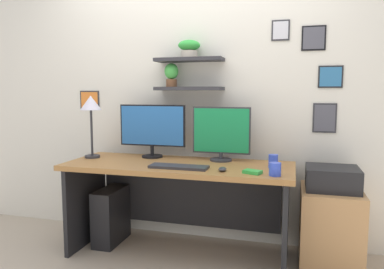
{
  "coord_description": "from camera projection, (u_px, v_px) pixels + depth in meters",
  "views": [
    {
      "loc": [
        0.87,
        -2.73,
        1.31
      ],
      "look_at": [
        0.1,
        0.05,
        0.98
      ],
      "focal_mm": 34.37,
      "sensor_mm": 36.0,
      "label": 1
    }
  ],
  "objects": [
    {
      "name": "back_wall_assembly",
      "position": [
        193.0,
        87.0,
        3.25
      ],
      "size": [
        4.4,
        0.24,
        2.7
      ],
      "color": "silver",
      "rests_on": "ground"
    },
    {
      "name": "ground_plane",
      "position": [
        179.0,
        254.0,
        2.99
      ],
      "size": [
        8.0,
        8.0,
        0.0
      ],
      "primitive_type": "plane",
      "color": "tan"
    },
    {
      "name": "drawer_cabinet",
      "position": [
        330.0,
        227.0,
        2.79
      ],
      "size": [
        0.44,
        0.5,
        0.59
      ],
      "primitive_type": "cube",
      "color": "tan",
      "rests_on": "ground"
    },
    {
      "name": "scissors_tray",
      "position": [
        252.0,
        172.0,
        2.55
      ],
      "size": [
        0.14,
        0.12,
        0.02
      ],
      "primitive_type": "cube",
      "rotation": [
        0.0,
        0.0,
        -0.34
      ],
      "color": "green",
      "rests_on": "desk"
    },
    {
      "name": "printer",
      "position": [
        332.0,
        178.0,
        2.75
      ],
      "size": [
        0.38,
        0.34,
        0.17
      ],
      "primitive_type": "cube",
      "color": "black",
      "rests_on": "drawer_cabinet"
    },
    {
      "name": "computer_mouse",
      "position": [
        222.0,
        169.0,
        2.62
      ],
      "size": [
        0.06,
        0.09,
        0.03
      ],
      "primitive_type": "ellipsoid",
      "color": "#2D2D33",
      "rests_on": "desk"
    },
    {
      "name": "pen_cup",
      "position": [
        273.0,
        161.0,
        2.74
      ],
      "size": [
        0.07,
        0.07,
        0.1
      ],
      "primitive_type": "cylinder",
      "color": "blue",
      "rests_on": "desk"
    },
    {
      "name": "coffee_mug",
      "position": [
        275.0,
        169.0,
        2.48
      ],
      "size": [
        0.08,
        0.08,
        0.09
      ],
      "primitive_type": "cylinder",
      "color": "blue",
      "rests_on": "desk"
    },
    {
      "name": "desk",
      "position": [
        180.0,
        187.0,
        2.99
      ],
      "size": [
        1.79,
        0.68,
        0.75
      ],
      "color": "#9E6B38",
      "rests_on": "ground"
    },
    {
      "name": "monitor_left",
      "position": [
        152.0,
        128.0,
        3.17
      ],
      "size": [
        0.59,
        0.18,
        0.46
      ],
      "color": "black",
      "rests_on": "desk"
    },
    {
      "name": "computer_tower_left",
      "position": [
        111.0,
        216.0,
        3.21
      ],
      "size": [
        0.18,
        0.4,
        0.48
      ],
      "primitive_type": "cube",
      "color": "black",
      "rests_on": "ground"
    },
    {
      "name": "desk_lamp",
      "position": [
        91.0,
        108.0,
        3.12
      ],
      "size": [
        0.18,
        0.18,
        0.53
      ],
      "color": "#2D2D33",
      "rests_on": "desk"
    },
    {
      "name": "keyboard",
      "position": [
        179.0,
        167.0,
        2.73
      ],
      "size": [
        0.44,
        0.14,
        0.02
      ],
      "primitive_type": "cube",
      "color": "#2D2D33",
      "rests_on": "desk"
    },
    {
      "name": "monitor_right",
      "position": [
        221.0,
        133.0,
        3.01
      ],
      "size": [
        0.48,
        0.18,
        0.44
      ],
      "color": "#2D2D33",
      "rests_on": "desk"
    }
  ]
}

